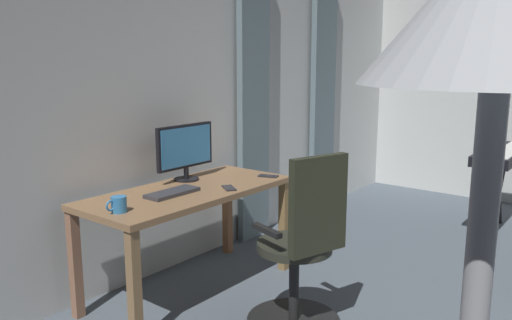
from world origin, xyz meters
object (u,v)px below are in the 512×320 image
Objects in this scene: desk at (189,203)px; cell_phone_by_monitor at (268,176)px; cell_phone_face_up at (229,188)px; floor_lamp at (479,266)px; office_chair at (302,253)px; computer_monitor at (185,149)px; computer_keyboard at (172,193)px; mug_coffee at (118,204)px; piano_keyboard at (503,156)px.

cell_phone_by_monitor reaches higher than desk.
floor_lamp is at bearing 80.38° from cell_phone_face_up.
computer_monitor is (-0.17, -1.11, 0.46)m from office_chair.
computer_keyboard is (0.17, -0.88, 0.25)m from office_chair.
office_chair is 0.62× the size of floor_lamp.
office_chair is 8.15× the size of mug_coffee.
computer_monitor is 0.64m from cell_phone_by_monitor.
computer_monitor is 3.23m from floor_lamp.
computer_keyboard is at bearing 33.67° from computer_monitor.
piano_keyboard is (-2.59, 1.09, -0.03)m from cell_phone_face_up.
piano_keyboard is at bearing 9.04° from office_chair.
mug_coffee reaches higher than computer_keyboard.
cell_phone_face_up is at bearing 170.74° from mug_coffee.
floor_lamp is (1.18, 2.24, 0.60)m from mug_coffee.
desk is at bearing -172.73° from computer_keyboard.
mug_coffee is 3.61m from piano_keyboard.
floor_lamp is at bearing 52.04° from desk.
computer_monitor is at bearing -31.61° from piano_keyboard.
desk is 0.86× the size of floor_lamp.
office_chair is 0.95× the size of piano_keyboard.
desk is 0.20m from computer_keyboard.
computer_monitor is 0.87m from mug_coffee.
office_chair is 2.46m from floor_lamp.
computer_monitor reaches higher than desk.
computer_keyboard is at bearing -125.58° from floor_lamp.
cell_phone_face_up is 0.13× the size of piano_keyboard.
mug_coffee reaches higher than cell_phone_face_up.
floor_lamp reaches higher than computer_monitor.
desk is 0.92m from office_chair.
floor_lamp is at bearing -125.02° from office_chair.
desk is at bearing -173.19° from mug_coffee.
computer_keyboard is (0.17, 0.02, 0.11)m from desk.
mug_coffee is (0.62, 0.07, 0.14)m from desk.
piano_keyboard is (-2.76, 0.39, 0.21)m from office_chair.
floor_lamp is at bearing 51.83° from computer_monitor.
piano_keyboard is at bearing 160.16° from mug_coffee.
mug_coffee is (0.80, 0.28, -0.18)m from computer_monitor.
mug_coffee is at bearing 6.64° from computer_keyboard.
office_chair is 7.47× the size of cell_phone_face_up.
cell_phone_face_up is 0.81m from mug_coffee.
mug_coffee is at bearing -23.95° from cell_phone_by_monitor.
computer_keyboard is 0.46m from mug_coffee.
office_chair is 1.08m from mug_coffee.
office_chair reaches higher than piano_keyboard.
computer_keyboard is 0.21× the size of floor_lamp.
mug_coffee is at bearing 19.34° from computer_monitor.
mug_coffee is 0.08× the size of floor_lamp.
computer_keyboard reaches higher than cell_phone_by_monitor.
desk is at bearing -35.76° from cell_phone_by_monitor.
cell_phone_face_up is (-0.34, 0.18, -0.01)m from computer_keyboard.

